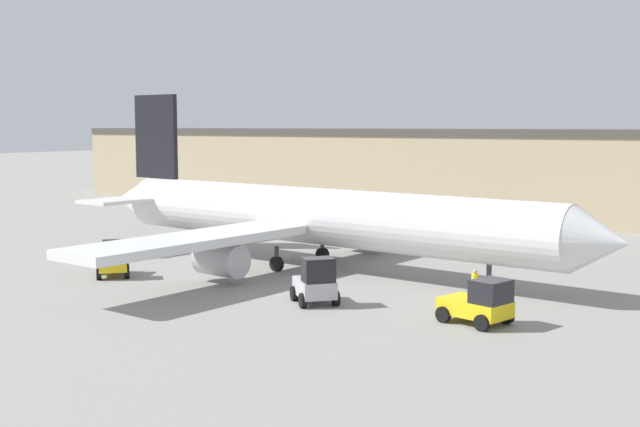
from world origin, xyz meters
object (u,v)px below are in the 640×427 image
(airplane, at_px, (308,216))
(ground_crew_worker, at_px, (475,284))
(belt_loader_truck, at_px, (112,260))
(baggage_tug, at_px, (316,283))
(pushback_tug, at_px, (480,303))

(airplane, relative_size, ground_crew_worker, 23.53)
(ground_crew_worker, bearing_deg, belt_loader_truck, 107.25)
(ground_crew_worker, bearing_deg, baggage_tug, 130.21)
(airplane, height_order, ground_crew_worker, airplane)
(baggage_tug, relative_size, belt_loader_truck, 0.96)
(baggage_tug, bearing_deg, airplane, 166.99)
(ground_crew_worker, relative_size, belt_loader_truck, 0.50)
(belt_loader_truck, bearing_deg, baggage_tug, 43.57)
(airplane, distance_m, ground_crew_worker, 13.29)
(belt_loader_truck, distance_m, pushback_tug, 22.49)
(belt_loader_truck, bearing_deg, pushback_tug, 44.43)
(airplane, distance_m, pushback_tug, 16.76)
(pushback_tug, bearing_deg, belt_loader_truck, -163.37)
(ground_crew_worker, distance_m, pushback_tug, 4.80)
(airplane, height_order, belt_loader_truck, airplane)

